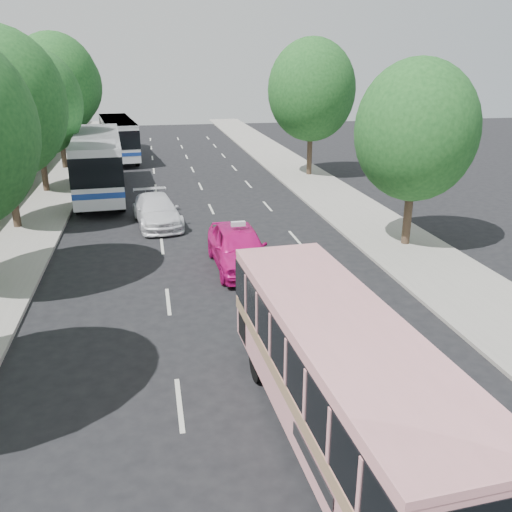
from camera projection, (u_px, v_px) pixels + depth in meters
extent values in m
plane|color=black|center=(243.00, 355.00, 15.08)|extent=(120.00, 120.00, 0.00)
cube|color=#9E998E|center=(43.00, 199.00, 31.96)|extent=(4.00, 90.00, 0.15)
cube|color=#9E998E|center=(319.00, 187.00, 35.09)|extent=(4.00, 90.00, 0.12)
cube|color=#9E998E|center=(9.00, 186.00, 31.35)|extent=(0.30, 90.00, 1.50)
cylinder|color=#38281E|center=(12.00, 191.00, 25.77)|extent=(0.36, 0.36, 3.80)
sphere|color=#19471C|center=(3.00, 76.00, 23.81)|extent=(3.90, 3.90, 3.90)
cylinder|color=#38281E|center=(43.00, 165.00, 33.23)|extent=(0.36, 0.36, 3.50)
ellipsoid|color=#19471C|center=(35.00, 103.00, 31.99)|extent=(5.52, 5.52, 6.35)
sphere|color=#19471C|center=(39.00, 83.00, 31.41)|extent=(3.59, 3.59, 3.59)
cylinder|color=#38281E|center=(62.00, 143.00, 40.55)|extent=(0.36, 0.36, 3.99)
ellipsoid|color=#19471C|center=(55.00, 84.00, 39.13)|extent=(6.30, 6.30, 7.24)
sphere|color=#19471C|center=(58.00, 66.00, 38.50)|extent=(4.09, 4.09, 4.09)
cylinder|color=#38281E|center=(72.00, 132.00, 47.94)|extent=(0.36, 0.36, 3.72)
ellipsoid|color=#19471C|center=(67.00, 86.00, 46.62)|extent=(5.88, 5.88, 6.76)
sphere|color=#19471C|center=(70.00, 71.00, 46.02)|extent=(3.82, 3.82, 3.82)
cylinder|color=#38281E|center=(408.00, 210.00, 23.52)|extent=(0.36, 0.36, 3.23)
ellipsoid|color=#19471C|center=(416.00, 131.00, 22.37)|extent=(5.10, 5.10, 5.87)
sphere|color=#19471C|center=(431.00, 106.00, 21.83)|extent=(3.32, 3.31, 3.31)
cylinder|color=#38281E|center=(310.00, 149.00, 38.25)|extent=(0.36, 0.36, 3.80)
ellipsoid|color=#19471C|center=(312.00, 90.00, 36.90)|extent=(6.00, 6.00, 6.90)
sphere|color=#19471C|center=(319.00, 72.00, 36.30)|extent=(3.90, 3.90, 3.90)
cube|color=pink|center=(339.00, 373.00, 11.05)|extent=(2.77, 9.27, 2.46)
cube|color=#9E7A59|center=(339.00, 385.00, 11.15)|extent=(2.81, 9.29, 0.32)
cube|color=black|center=(340.00, 353.00, 10.90)|extent=(2.82, 9.30, 1.01)
cube|color=pink|center=(342.00, 322.00, 10.66)|extent=(2.79, 9.29, 0.15)
cylinder|color=black|center=(258.00, 363.00, 13.74)|extent=(0.32, 0.97, 0.95)
cylinder|color=black|center=(332.00, 353.00, 14.20)|extent=(0.32, 0.97, 0.95)
imported|color=#D2127A|center=(238.00, 247.00, 21.22)|extent=(2.16, 5.07, 1.71)
imported|color=silver|center=(157.00, 211.00, 26.93)|extent=(2.63, 5.20, 1.45)
cube|color=silver|center=(99.00, 161.00, 32.52)|extent=(3.31, 12.28, 3.09)
cube|color=black|center=(98.00, 154.00, 32.40)|extent=(3.36, 12.31, 1.52)
cube|color=navy|center=(100.00, 174.00, 32.79)|extent=(3.35, 12.30, 0.30)
cube|color=silver|center=(96.00, 136.00, 32.03)|extent=(3.33, 12.30, 0.14)
cylinder|color=black|center=(84.00, 175.00, 36.27)|extent=(0.39, 1.13, 1.11)
cylinder|color=black|center=(119.00, 173.00, 36.82)|extent=(0.39, 1.13, 1.11)
cylinder|color=black|center=(78.00, 204.00, 28.90)|extent=(0.39, 1.13, 1.11)
cylinder|color=black|center=(122.00, 201.00, 29.45)|extent=(0.39, 1.13, 1.11)
cube|color=silver|center=(118.00, 136.00, 45.00)|extent=(3.64, 11.15, 2.78)
cube|color=black|center=(118.00, 132.00, 44.88)|extent=(3.69, 11.18, 1.37)
cube|color=navy|center=(119.00, 145.00, 45.24)|extent=(3.68, 11.17, 0.27)
cube|color=silver|center=(117.00, 120.00, 44.55)|extent=(3.66, 11.17, 0.13)
cylinder|color=black|center=(105.00, 148.00, 48.27)|extent=(0.41, 1.03, 1.00)
cylinder|color=black|center=(128.00, 147.00, 48.87)|extent=(0.41, 1.03, 1.00)
cylinder|color=black|center=(110.00, 161.00, 41.74)|extent=(0.41, 1.03, 1.00)
cylinder|color=black|center=(137.00, 160.00, 42.34)|extent=(0.41, 1.03, 1.00)
cube|color=silver|center=(238.00, 224.00, 20.90)|extent=(0.55, 0.20, 0.18)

